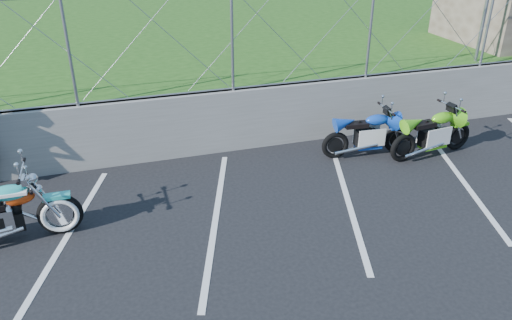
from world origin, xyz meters
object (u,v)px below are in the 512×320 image
object	(u,v)px
naked_orange	(12,218)
sportbike_green	(433,135)
cruiser_turquoise	(1,215)
sportbike_blue	(368,136)

from	to	relation	value
naked_orange	sportbike_green	world-z (taller)	sportbike_green
cruiser_turquoise	sportbike_blue	size ratio (longest dim) A/B	1.23
sportbike_blue	sportbike_green	bearing A→B (deg)	-13.04
cruiser_turquoise	sportbike_green	bearing A→B (deg)	5.39
cruiser_turquoise	naked_orange	distance (m)	0.15
cruiser_turquoise	sportbike_blue	xyz separation A→B (m)	(6.76, 1.09, -0.04)
naked_orange	sportbike_blue	world-z (taller)	sportbike_blue
sportbike_green	sportbike_blue	bearing A→B (deg)	155.92
naked_orange	sportbike_green	size ratio (longest dim) A/B	0.92
cruiser_turquoise	naked_orange	bearing A→B (deg)	-2.03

